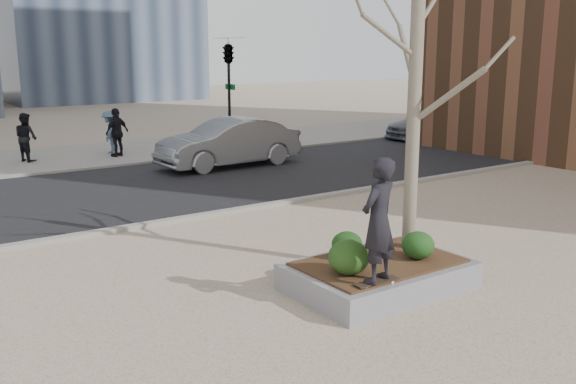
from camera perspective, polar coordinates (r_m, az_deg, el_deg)
ground at (r=10.66m, az=4.03°, el=-9.63°), size 120.00×120.00×0.00m
street at (r=19.14m, az=-15.15°, el=-0.01°), size 60.00×8.00×0.02m
far_sidewalk at (r=25.74m, az=-20.55°, el=2.76°), size 60.00×6.00×0.02m
planter at (r=11.20m, az=8.06°, el=-7.38°), size 3.00×2.00×0.45m
planter_mulch at (r=11.12m, az=8.10°, el=-6.19°), size 2.70×1.70×0.04m
sycamore_tree at (r=11.46m, az=11.30°, el=11.16°), size 2.80×2.80×6.60m
shrub_left at (r=10.36m, az=5.41°, el=-5.77°), size 0.67×0.67×0.57m
shrub_middle at (r=11.18m, az=5.27°, el=-4.68°), size 0.54×0.54×0.46m
shrub_right at (r=11.29m, az=11.49°, el=-4.66°), size 0.56×0.56×0.48m
skateboard at (r=10.10m, az=7.88°, el=-8.04°), size 0.79×0.23×0.08m
skateboarder at (r=9.79m, az=8.05°, el=-2.52°), size 0.81×0.65×1.94m
car_silver at (r=22.54m, az=-5.30°, el=4.39°), size 5.10×1.88×1.67m
car_third at (r=30.64m, az=12.30°, el=5.94°), size 4.49×1.90×1.29m
pedestrian_a at (r=25.35m, az=-22.27°, el=4.54°), size 0.94×1.05×1.78m
pedestrian_b at (r=26.33m, az=-15.58°, el=5.16°), size 1.05×1.24×1.67m
pedestrian_c at (r=25.39m, az=-14.95°, el=5.14°), size 1.17×0.84×1.85m
traffic_light_far at (r=25.70m, az=-5.25°, el=8.51°), size 0.60×2.48×4.50m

